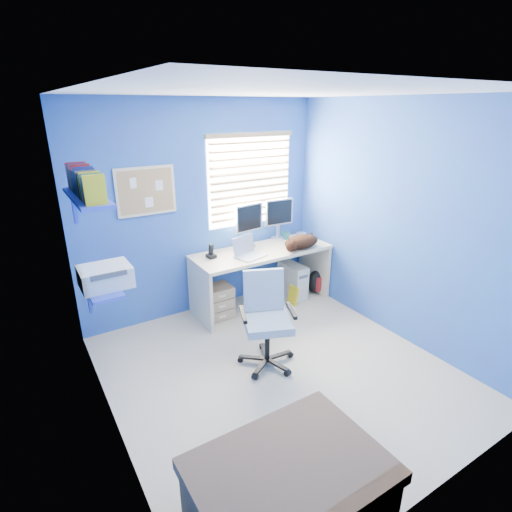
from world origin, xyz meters
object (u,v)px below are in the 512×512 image
cat (301,242)px  laptop (251,248)px  office_chair (266,331)px  desk (262,278)px  tower_pc (293,280)px

cat → laptop: bearing=150.4°
laptop → cat: 0.70m
cat → office_chair: bearing=-165.1°
desk → tower_pc: 0.51m
desk → tower_pc: size_ratio=3.86×
laptop → cat: bearing=-21.1°
laptop → tower_pc: size_ratio=0.73×
desk → cat: size_ratio=3.63×
cat → tower_pc: cat is taller
desk → office_chair: (-0.62, -1.06, -0.03)m
desk → cat: 0.67m
cat → office_chair: (-1.08, -0.86, -0.48)m
desk → tower_pc: desk is taller
laptop → office_chair: laptop is taller
desk → office_chair: size_ratio=1.89×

